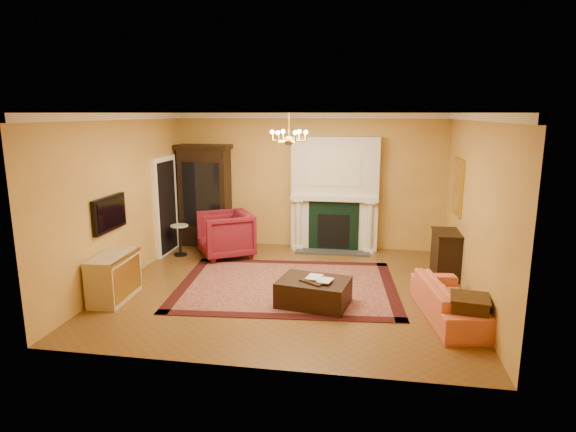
% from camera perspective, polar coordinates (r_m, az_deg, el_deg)
% --- Properties ---
extents(floor, '(6.00, 5.50, 0.02)m').
position_cam_1_polar(floor, '(8.53, 0.10, -8.53)').
color(floor, brown).
rests_on(floor, ground).
extents(ceiling, '(6.00, 5.50, 0.02)m').
position_cam_1_polar(ceiling, '(7.98, 0.11, 12.21)').
color(ceiling, white).
rests_on(ceiling, wall_back).
extents(wall_back, '(6.00, 0.02, 3.00)m').
position_cam_1_polar(wall_back, '(10.82, 2.47, 4.16)').
color(wall_back, gold).
rests_on(wall_back, floor).
extents(wall_front, '(6.00, 0.02, 3.00)m').
position_cam_1_polar(wall_front, '(5.48, -4.56, -3.78)').
color(wall_front, gold).
rests_on(wall_front, floor).
extents(wall_left, '(0.02, 5.50, 3.00)m').
position_cam_1_polar(wall_left, '(9.09, -18.97, 1.98)').
color(wall_left, gold).
rests_on(wall_left, floor).
extents(wall_right, '(0.02, 5.50, 3.00)m').
position_cam_1_polar(wall_right, '(8.20, 21.35, 0.76)').
color(wall_right, gold).
rests_on(wall_right, floor).
extents(fireplace, '(1.90, 0.70, 2.50)m').
position_cam_1_polar(fireplace, '(10.62, 5.55, 2.30)').
color(fireplace, silver).
rests_on(fireplace, wall_back).
extents(crown_molding, '(6.00, 5.50, 0.12)m').
position_cam_1_polar(crown_molding, '(8.92, 1.12, 11.75)').
color(crown_molding, white).
rests_on(crown_molding, ceiling).
extents(doorway, '(0.08, 1.05, 2.10)m').
position_cam_1_polar(doorway, '(10.65, -14.26, 1.19)').
color(doorway, white).
rests_on(doorway, wall_left).
extents(tv_panel, '(0.09, 0.95, 0.58)m').
position_cam_1_polar(tv_panel, '(8.58, -20.40, 0.27)').
color(tv_panel, black).
rests_on(tv_panel, wall_left).
extents(gilt_mirror, '(0.06, 0.76, 1.05)m').
position_cam_1_polar(gilt_mirror, '(9.52, 19.49, 3.29)').
color(gilt_mirror, gold).
rests_on(gilt_mirror, wall_right).
extents(chandelier, '(0.63, 0.55, 0.53)m').
position_cam_1_polar(chandelier, '(7.99, 0.11, 9.33)').
color(chandelier, gold).
rests_on(chandelier, ceiling).
extents(oriental_rug, '(4.03, 3.16, 0.02)m').
position_cam_1_polar(oriental_rug, '(8.60, -0.12, -8.22)').
color(oriental_rug, '#4A0F19').
rests_on(oriental_rug, floor).
extents(china_cabinet, '(1.12, 0.54, 2.21)m').
position_cam_1_polar(china_cabinet, '(11.14, -9.77, 2.16)').
color(china_cabinet, black).
rests_on(china_cabinet, floor).
extents(wingback_armchair, '(1.35, 1.38, 1.06)m').
position_cam_1_polar(wingback_armchair, '(10.24, -7.43, -1.94)').
color(wingback_armchair, maroon).
rests_on(wingback_armchair, floor).
extents(pedestal_table, '(0.37, 0.37, 0.67)m').
position_cam_1_polar(pedestal_table, '(10.52, -12.69, -2.54)').
color(pedestal_table, black).
rests_on(pedestal_table, floor).
extents(commode, '(0.52, 1.03, 0.75)m').
position_cam_1_polar(commode, '(8.39, -19.94, -6.85)').
color(commode, '#BEB18B').
rests_on(commode, floor).
extents(coral_sofa, '(0.84, 1.94, 0.73)m').
position_cam_1_polar(coral_sofa, '(7.60, 18.74, -8.80)').
color(coral_sofa, '#D56643').
rests_on(coral_sofa, floor).
extents(end_table, '(0.53, 0.53, 0.54)m').
position_cam_1_polar(end_table, '(7.13, 20.62, -11.17)').
color(end_table, '#38220F').
rests_on(end_table, floor).
extents(console_table, '(0.46, 0.77, 0.84)m').
position_cam_1_polar(console_table, '(9.37, 18.23, -4.47)').
color(console_table, black).
rests_on(console_table, floor).
extents(leather_ottoman, '(1.20, 0.97, 0.40)m').
position_cam_1_polar(leather_ottoman, '(7.73, 3.06, -8.98)').
color(leather_ottoman, black).
rests_on(leather_ottoman, oriental_rug).
extents(ottoman_tray, '(0.51, 0.48, 0.03)m').
position_cam_1_polar(ottoman_tray, '(7.58, 3.23, -7.67)').
color(ottoman_tray, black).
rests_on(ottoman_tray, leather_ottoman).
extents(book_a, '(0.22, 0.07, 0.30)m').
position_cam_1_polar(book_a, '(7.64, 2.32, -6.22)').
color(book_a, gray).
rests_on(book_a, ottoman_tray).
extents(book_b, '(0.20, 0.07, 0.28)m').
position_cam_1_polar(book_b, '(7.52, 3.72, -6.61)').
color(book_b, gray).
rests_on(book_b, ottoman_tray).
extents(topiary_left, '(0.15, 0.15, 0.40)m').
position_cam_1_polar(topiary_left, '(10.62, 1.41, 3.73)').
color(topiary_left, tan).
rests_on(topiary_left, fireplace).
extents(topiary_right, '(0.17, 0.17, 0.46)m').
position_cam_1_polar(topiary_right, '(10.51, 8.47, 3.72)').
color(topiary_right, tan).
rests_on(topiary_right, fireplace).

